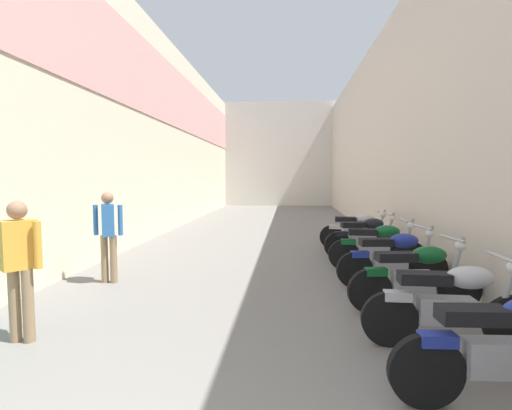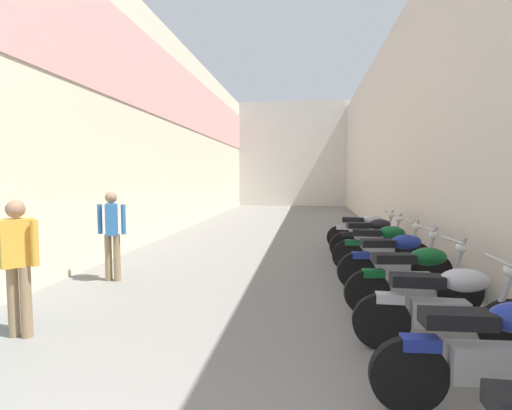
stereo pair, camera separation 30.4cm
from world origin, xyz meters
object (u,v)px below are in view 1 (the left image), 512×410
(motorcycle_third, at_px, (452,303))
(pedestrian_further_down, at_px, (108,230))
(motorcycle_eighth, at_px, (357,230))
(motorcycle_second, at_px, (509,348))
(motorcycle_fourth, at_px, (416,276))
(motorcycle_fifth, at_px, (393,258))
(motorcycle_sixth, at_px, (378,246))
(motorcycle_seventh, at_px, (365,236))
(pedestrian_mid_alley, at_px, (19,260))

(motorcycle_third, relative_size, pedestrian_further_down, 1.18)
(pedestrian_further_down, bearing_deg, motorcycle_eighth, 35.06)
(motorcycle_second, height_order, motorcycle_fourth, same)
(motorcycle_fifth, xyz_separation_m, motorcycle_sixth, (0.00, 1.11, 0.00))
(motorcycle_fifth, xyz_separation_m, motorcycle_seventh, (-0.00, 2.28, 0.00))
(motorcycle_sixth, xyz_separation_m, motorcycle_eighth, (-0.00, 2.16, 0.00))
(motorcycle_seventh, bearing_deg, pedestrian_further_down, -153.59)
(motorcycle_second, xyz_separation_m, motorcycle_third, (0.00, 1.06, 0.00))
(motorcycle_fourth, xyz_separation_m, motorcycle_fifth, (0.00, 1.14, 0.00))
(motorcycle_sixth, xyz_separation_m, pedestrian_further_down, (-4.81, -1.22, 0.42))
(motorcycle_fifth, relative_size, motorcycle_sixth, 1.00)
(motorcycle_third, xyz_separation_m, pedestrian_mid_alley, (-4.67, -0.21, 0.42))
(motorcycle_fourth, relative_size, motorcycle_seventh, 1.00)
(motorcycle_second, relative_size, motorcycle_sixth, 1.00)
(motorcycle_second, height_order, pedestrian_mid_alley, pedestrian_mid_alley)
(motorcycle_sixth, bearing_deg, motorcycle_second, -90.00)
(motorcycle_fourth, relative_size, pedestrian_mid_alley, 1.17)
(motorcycle_second, relative_size, motorcycle_eighth, 1.01)
(motorcycle_second, height_order, motorcycle_third, same)
(motorcycle_sixth, height_order, motorcycle_eighth, same)
(motorcycle_fifth, relative_size, pedestrian_further_down, 1.18)
(pedestrian_further_down, bearing_deg, motorcycle_second, -33.82)
(motorcycle_seventh, bearing_deg, motorcycle_fourth, -90.00)
(motorcycle_second, relative_size, pedestrian_mid_alley, 1.18)
(motorcycle_third, distance_m, pedestrian_further_down, 5.29)
(motorcycle_third, xyz_separation_m, motorcycle_seventh, (-0.00, 4.55, 0.00))
(motorcycle_seventh, relative_size, pedestrian_further_down, 1.17)
(motorcycle_sixth, bearing_deg, motorcycle_fourth, -90.00)
(motorcycle_second, relative_size, pedestrian_further_down, 1.18)
(motorcycle_eighth, bearing_deg, motorcycle_seventh, -90.00)
(motorcycle_fifth, height_order, motorcycle_sixth, same)
(motorcycle_second, height_order, motorcycle_eighth, same)
(motorcycle_third, distance_m, motorcycle_eighth, 5.54)
(motorcycle_third, height_order, motorcycle_fourth, same)
(pedestrian_mid_alley, bearing_deg, motorcycle_second, -10.33)
(motorcycle_fourth, relative_size, motorcycle_eighth, 1.00)
(motorcycle_second, bearing_deg, motorcycle_fourth, 90.00)
(motorcycle_third, distance_m, motorcycle_fifth, 2.27)
(motorcycle_seventh, distance_m, motorcycle_eighth, 0.99)
(motorcycle_third, distance_m, motorcycle_sixth, 3.38)
(pedestrian_further_down, bearing_deg, motorcycle_seventh, 26.41)
(motorcycle_third, xyz_separation_m, motorcycle_eighth, (-0.00, 5.54, 0.00))
(motorcycle_second, relative_size, motorcycle_fifth, 1.00)
(motorcycle_seventh, xyz_separation_m, pedestrian_further_down, (-4.81, -2.39, 0.42))
(motorcycle_eighth, distance_m, pedestrian_mid_alley, 7.41)
(motorcycle_fifth, height_order, motorcycle_seventh, same)
(motorcycle_fifth, bearing_deg, motorcycle_third, -90.00)
(pedestrian_mid_alley, relative_size, pedestrian_further_down, 1.00)
(pedestrian_mid_alley, bearing_deg, motorcycle_third, 2.54)
(pedestrian_mid_alley, xyz_separation_m, pedestrian_further_down, (-0.14, 2.37, 0.00))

